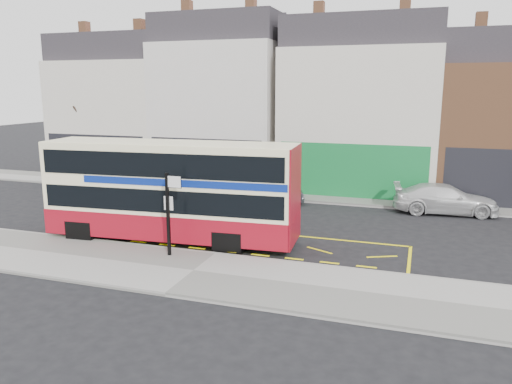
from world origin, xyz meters
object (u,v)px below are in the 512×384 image
(bus_stop_post, at_px, (169,207))
(car_white, at_px, (445,199))
(car_silver, at_px, (141,182))
(street_tree_right, at_px, (379,128))
(double_decker_bus, at_px, (172,190))
(car_grey, at_px, (268,192))
(street_tree_left, at_px, (87,115))

(bus_stop_post, height_order, car_white, bus_stop_post)
(car_silver, distance_m, street_tree_right, 14.45)
(double_decker_bus, height_order, car_white, double_decker_bus)
(double_decker_bus, xyz_separation_m, car_silver, (-6.49, 8.21, -1.56))
(car_silver, xyz_separation_m, street_tree_right, (13.68, 3.11, 3.43))
(bus_stop_post, relative_size, car_grey, 0.79)
(bus_stop_post, relative_size, street_tree_left, 0.48)
(bus_stop_post, bearing_deg, street_tree_right, 66.18)
(car_silver, height_order, street_tree_right, street_tree_right)
(double_decker_bus, bearing_deg, car_white, 34.16)
(car_grey, distance_m, street_tree_left, 14.79)
(car_grey, bearing_deg, bus_stop_post, 157.77)
(bus_stop_post, bearing_deg, car_white, 48.23)
(car_white, height_order, street_tree_left, street_tree_left)
(car_silver, distance_m, street_tree_left, 7.51)
(bus_stop_post, distance_m, street_tree_right, 14.83)
(double_decker_bus, bearing_deg, car_grey, 73.72)
(car_white, distance_m, street_tree_right, 5.63)
(car_white, bearing_deg, double_decker_bus, 122.27)
(bus_stop_post, distance_m, car_white, 14.58)
(car_grey, relative_size, street_tree_right, 0.67)
(bus_stop_post, relative_size, car_white, 0.61)
(double_decker_bus, height_order, bus_stop_post, double_decker_bus)
(street_tree_right, bearing_deg, street_tree_left, -179.54)
(bus_stop_post, height_order, street_tree_left, street_tree_left)
(car_grey, height_order, car_white, car_white)
(car_white, xyz_separation_m, street_tree_left, (-23.12, 2.53, 3.70))
(double_decker_bus, height_order, car_silver, double_decker_bus)
(bus_stop_post, bearing_deg, double_decker_bus, 117.05)
(street_tree_right, bearing_deg, bus_stop_post, -115.17)
(bus_stop_post, height_order, street_tree_right, street_tree_right)
(bus_stop_post, xyz_separation_m, car_white, (9.93, 10.60, -1.28))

